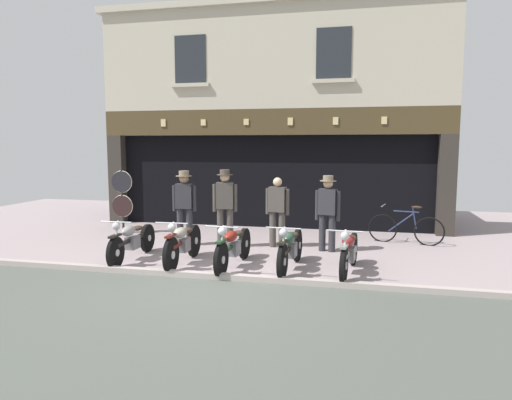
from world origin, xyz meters
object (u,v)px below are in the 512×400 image
shopkeeper_center (225,204)px  advert_board_far (396,172)px  tyre_sign_pole (122,195)px  advert_board_near (354,167)px  motorcycle_right (349,251)px  motorcycle_center_right (290,248)px  salesman_left (184,204)px  leaning_bicycle (406,228)px  motorcycle_center (233,246)px  motorcycle_left (132,240)px  salesman_right (277,209)px  assistant_far_right (328,209)px  motorcycle_center_left (183,243)px

shopkeeper_center → advert_board_far: 4.86m
shopkeeper_center → tyre_sign_pole: size_ratio=1.04×
shopkeeper_center → advert_board_near: (2.78, 2.87, 0.74)m
motorcycle_right → tyre_sign_pole: (-5.94, 2.63, 0.61)m
motorcycle_center_right → advert_board_near: advert_board_near is taller
salesman_left → leaning_bicycle: salesman_left is taller
tyre_sign_pole → advert_board_near: (5.90, 1.84, 0.71)m
shopkeeper_center → motorcycle_center: bearing=101.5°
motorcycle_left → salesman_right: bearing=-147.2°
motorcycle_center → motorcycle_right: 2.16m
motorcycle_left → tyre_sign_pole: tyre_sign_pole is taller
motorcycle_left → motorcycle_center_right: size_ratio=1.01×
salesman_right → assistant_far_right: bearing=179.7°
motorcycle_center_left → salesman_left: salesman_left is taller
motorcycle_right → assistant_far_right: (-0.52, 1.73, 0.51)m
leaning_bicycle → advert_board_near: bearing=52.7°
shopkeeper_center → advert_board_near: advert_board_near is taller
motorcycle_center → salesman_left: (-1.63, 1.65, 0.56)m
shopkeeper_center → advert_board_far: size_ratio=1.82×
motorcycle_left → motorcycle_center_left: (1.15, -0.11, 0.02)m
motorcycle_left → salesman_left: salesman_left is taller
motorcycle_left → motorcycle_center_left: bearing=173.0°
assistant_far_right → leaning_bicycle: bearing=-133.3°
motorcycle_right → motorcycle_left: bearing=4.8°
motorcycle_center → advert_board_far: 5.68m
motorcycle_center → leaning_bicycle: leaning_bicycle is taller
salesman_left → advert_board_far: bearing=-155.4°
motorcycle_left → motorcycle_right: size_ratio=1.03×
motorcycle_center_right → shopkeeper_center: 2.41m
salesman_right → motorcycle_center_left: bearing=59.7°
motorcycle_center → advert_board_near: size_ratio=1.93×
salesman_right → leaning_bicycle: bearing=-152.0°
salesman_left → motorcycle_center_right: bearing=143.9°
motorcycle_right → leaning_bicycle: leaning_bicycle is taller
motorcycle_center → motorcycle_center_right: (1.08, 0.08, 0.00)m
motorcycle_center_right → motorcycle_left: bearing=2.3°
motorcycle_left → motorcycle_center_left: size_ratio=1.03×
salesman_right → leaning_bicycle: salesman_right is taller
motorcycle_right → salesman_left: 4.16m
advert_board_near → advert_board_far: bearing=-0.0°
advert_board_far → motorcycle_center_left: bearing=-133.2°
salesman_left → advert_board_near: size_ratio=1.64×
salesman_right → advert_board_near: advert_board_near is taller
salesman_left → assistant_far_right: 3.27m
motorcycle_center_right → tyre_sign_pole: tyre_sign_pole is taller
salesman_left → advert_board_far: (4.85, 2.87, 0.64)m
motorcycle_center_left → motorcycle_right: size_ratio=1.00×
motorcycle_center_left → assistant_far_right: (2.66, 1.77, 0.50)m
assistant_far_right → leaning_bicycle: assistant_far_right is taller
motorcycle_center_right → advert_board_far: (2.14, 4.44, 1.20)m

